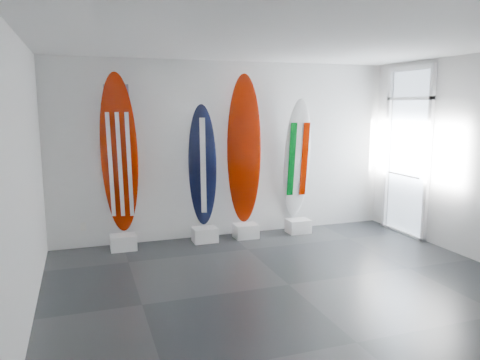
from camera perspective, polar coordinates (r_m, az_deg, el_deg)
name	(u,v)px	position (r m, az deg, el deg)	size (l,w,h in m)	color
floor	(289,285)	(6.09, 6.03, -12.69)	(6.00, 6.00, 0.00)	black
ceiling	(293,42)	(5.70, 6.56, 16.54)	(6.00, 6.00, 0.00)	white
wall_back	(229,150)	(8.02, -1.37, 3.73)	(6.00, 6.00, 0.00)	silver
wall_front	(440,213)	(3.64, 23.35, -3.73)	(6.00, 6.00, 0.00)	silver
wall_left	(23,181)	(5.20, -25.17, -0.16)	(5.00, 5.00, 0.00)	silver
display_block_usa	(123,242)	(7.62, -14.15, -7.44)	(0.40, 0.30, 0.24)	white
surfboard_usa	(119,155)	(7.45, -14.64, 3.00)	(0.57, 0.08, 2.54)	#871200
display_block_navy	(205,235)	(7.83, -4.35, -6.73)	(0.40, 0.30, 0.24)	white
surfboard_navy	(202,166)	(7.69, -4.64, 1.67)	(0.47, 0.08, 2.06)	black
display_block_swiss	(246,231)	(8.04, 0.72, -6.28)	(0.40, 0.30, 0.24)	white
surfboard_swiss	(244,150)	(7.88, 0.50, 3.70)	(0.58, 0.08, 2.54)	#871200
display_block_italy	(298,226)	(8.42, 7.18, -5.63)	(0.40, 0.30, 0.24)	white
surfboard_italy	(297,160)	(8.29, 7.04, 2.51)	(0.49, 0.08, 2.16)	white
wall_outlet	(83,227)	(7.83, -18.72, -5.46)	(0.09, 0.02, 0.13)	silver
glass_door	(407,154)	(8.61, 19.89, 3.05)	(0.12, 1.16, 2.85)	white
balcony	(463,201)	(9.63, 25.77, -2.29)	(2.80, 2.20, 1.20)	slate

